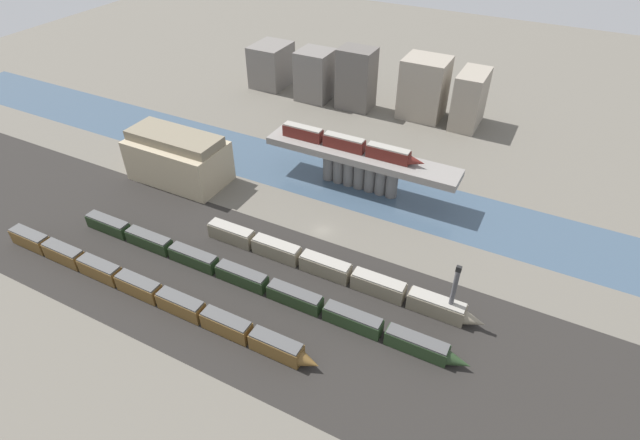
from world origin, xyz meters
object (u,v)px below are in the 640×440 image
object	(u,v)px
train_on_bridge	(349,144)
train_yard_far	(331,269)
train_yard_mid	(248,279)
train_yard_near	(144,289)
warehouse_building	(178,158)
signal_tower	(453,293)

from	to	relation	value
train_on_bridge	train_yard_far	bearing A→B (deg)	-70.61
train_on_bridge	train_yard_mid	world-z (taller)	train_on_bridge
train_on_bridge	train_yard_near	xyz separation A→B (m)	(-19.24, -56.75, -10.25)
train_on_bridge	warehouse_building	xyz separation A→B (m)	(-41.49, -18.55, -5.65)
train_on_bridge	signal_tower	size ratio (longest dim) A/B	2.92
train_on_bridge	train_yard_far	size ratio (longest dim) A/B	0.62
train_yard_mid	warehouse_building	xyz separation A→B (m)	(-39.39, 25.93, 4.81)
train_yard_far	warehouse_building	world-z (taller)	warehouse_building
warehouse_building	signal_tower	distance (m)	80.46
train_yard_far	warehouse_building	distance (m)	55.88
signal_tower	train_on_bridge	bearing A→B (deg)	137.81
signal_tower	train_yard_near	bearing A→B (deg)	-158.12
train_yard_near	warehouse_building	size ratio (longest dim) A/B	3.04
train_yard_mid	warehouse_building	size ratio (longest dim) A/B	3.54
train_yard_mid	signal_tower	world-z (taller)	signal_tower
warehouse_building	signal_tower	world-z (taller)	warehouse_building
train_yard_near	train_yard_mid	size ratio (longest dim) A/B	0.86
train_yard_near	train_yard_mid	xyz separation A→B (m)	(17.14, 12.27, -0.22)
train_on_bridge	signal_tower	world-z (taller)	train_on_bridge
train_yard_mid	warehouse_building	distance (m)	47.40
train_yard_far	warehouse_building	xyz separation A→B (m)	(-53.48, 15.52, 4.57)
train_yard_far	signal_tower	xyz separation A→B (m)	(25.49, 0.11, 4.70)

